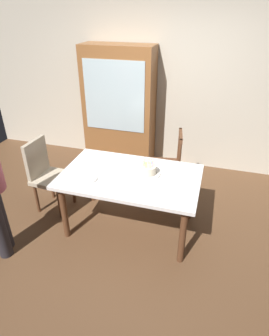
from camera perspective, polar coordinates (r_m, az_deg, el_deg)
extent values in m
plane|color=brown|center=(3.61, -0.78, -11.45)|extent=(6.40, 6.40, 0.00)
cube|color=beige|center=(4.64, 6.18, 16.21)|extent=(6.40, 0.10, 2.60)
cube|color=white|center=(3.18, -0.86, -1.74)|extent=(1.54, 0.95, 0.04)
cylinder|color=#56331E|center=(3.35, -13.92, -8.57)|extent=(0.07, 0.07, 0.70)
cylinder|color=#56331E|center=(3.01, 9.59, -13.27)|extent=(0.07, 0.07, 0.70)
cylinder|color=#56331E|center=(3.89, -8.64, -2.07)|extent=(0.07, 0.07, 0.70)
cylinder|color=#56331E|center=(3.60, 11.30, -5.29)|extent=(0.07, 0.07, 0.70)
cylinder|color=silver|center=(3.20, 2.74, -1.09)|extent=(0.28, 0.28, 0.01)
cylinder|color=beige|center=(3.17, 2.76, -0.27)|extent=(0.18, 0.18, 0.09)
cylinder|color=#D872CC|center=(3.12, 3.68, 0.76)|extent=(0.01, 0.01, 0.05)
sphere|color=#FFC64C|center=(3.11, 3.70, 1.29)|extent=(0.01, 0.01, 0.01)
cylinder|color=#4C7FE5|center=(3.16, 3.47, 1.18)|extent=(0.01, 0.01, 0.05)
sphere|color=#FFC64C|center=(3.15, 3.49, 1.71)|extent=(0.01, 0.01, 0.01)
cylinder|color=yellow|center=(3.18, 2.90, 1.33)|extent=(0.01, 0.01, 0.05)
sphere|color=#FFC64C|center=(3.16, 2.91, 1.86)|extent=(0.01, 0.01, 0.01)
cylinder|color=#66CC72|center=(3.16, 2.10, 1.20)|extent=(0.01, 0.01, 0.05)
sphere|color=#FFC64C|center=(3.15, 2.11, 1.73)|extent=(0.01, 0.01, 0.01)
cylinder|color=#66CC72|center=(3.13, 1.88, 0.85)|extent=(0.01, 0.01, 0.05)
sphere|color=#FFC64C|center=(3.11, 1.89, 1.38)|extent=(0.01, 0.01, 0.01)
cylinder|color=yellow|center=(3.10, 2.32, 0.52)|extent=(0.01, 0.01, 0.05)
sphere|color=#FFC64C|center=(3.08, 2.33, 1.06)|extent=(0.01, 0.01, 0.01)
cylinder|color=#66CC72|center=(3.09, 3.13, 0.47)|extent=(0.01, 0.01, 0.05)
sphere|color=#FFC64C|center=(3.08, 3.15, 1.01)|extent=(0.01, 0.01, 0.01)
cylinder|color=white|center=(3.14, -9.45, -2.12)|extent=(0.22, 0.22, 0.01)
cylinder|color=white|center=(3.37, -1.04, 0.66)|extent=(0.22, 0.22, 0.01)
cube|color=silver|center=(3.20, -12.09, -1.78)|extent=(0.18, 0.05, 0.01)
cube|color=silver|center=(3.43, -3.50, 1.13)|extent=(0.18, 0.02, 0.01)
cube|color=#56331E|center=(3.94, 5.78, 0.30)|extent=(0.51, 0.51, 0.05)
cylinder|color=#56331E|center=(4.21, 3.39, -1.23)|extent=(0.04, 0.04, 0.42)
cylinder|color=#56331E|center=(3.92, 3.04, -3.78)|extent=(0.04, 0.04, 0.42)
cylinder|color=#56331E|center=(4.21, 8.01, -1.51)|extent=(0.04, 0.04, 0.42)
cylinder|color=#56331E|center=(3.92, 8.01, -4.09)|extent=(0.04, 0.04, 0.42)
cylinder|color=#56331E|center=(3.99, 8.93, 4.52)|extent=(0.04, 0.04, 0.50)
cylinder|color=#56331E|center=(3.67, 9.01, 2.13)|extent=(0.04, 0.04, 0.50)
cube|color=#56331E|center=(3.74, 9.23, 6.39)|extent=(0.11, 0.40, 0.06)
cube|color=tan|center=(3.80, -16.02, -2.00)|extent=(0.46, 0.46, 0.05)
cylinder|color=#56331E|center=(3.73, -14.78, -6.88)|extent=(0.04, 0.04, 0.42)
cylinder|color=#56331E|center=(3.96, -12.16, -4.15)|extent=(0.04, 0.04, 0.42)
cylinder|color=#56331E|center=(3.91, -18.98, -5.73)|extent=(0.04, 0.04, 0.42)
cylinder|color=#56331E|center=(4.13, -16.23, -3.20)|extent=(0.04, 0.04, 0.42)
cube|color=tan|center=(3.80, -19.04, 1.77)|extent=(0.07, 0.40, 0.50)
cylinder|color=#262328|center=(3.41, -25.33, -8.99)|extent=(0.14, 0.14, 0.81)
cube|color=brown|center=(4.63, -3.04, 11.81)|extent=(1.10, 0.44, 1.90)
cube|color=silver|center=(4.35, -4.13, 14.04)|extent=(0.94, 0.01, 1.04)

